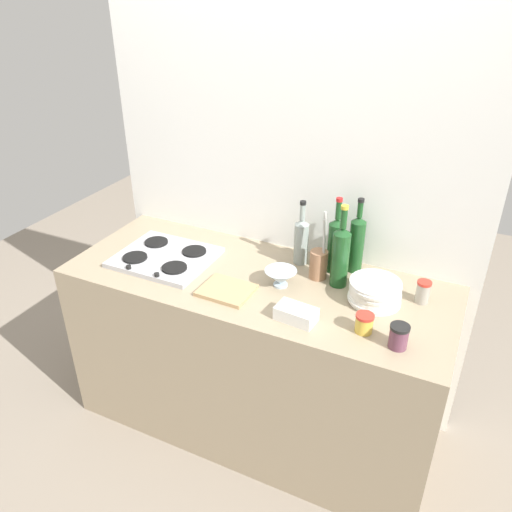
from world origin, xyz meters
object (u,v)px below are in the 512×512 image
(wine_bottle_leftmost, at_px, (301,240))
(mixing_bowl, at_px, (281,277))
(wine_bottle_mid_left, at_px, (357,243))
(condiment_jar_rear, at_px, (423,292))
(cutting_board, at_px, (227,290))
(plate_stack, at_px, (375,292))
(butter_dish, at_px, (296,314))
(stovetop_hob, at_px, (165,257))
(condiment_jar_front, at_px, (399,336))
(wine_bottle_rightmost, at_px, (340,255))
(condiment_jar_spare, at_px, (364,323))
(wine_bottle_mid_right, at_px, (336,244))
(utensil_crock, at_px, (319,263))

(wine_bottle_leftmost, relative_size, mixing_bowl, 2.22)
(wine_bottle_leftmost, distance_m, wine_bottle_mid_left, 0.26)
(mixing_bowl, relative_size, condiment_jar_rear, 1.42)
(wine_bottle_leftmost, bearing_deg, wine_bottle_mid_left, 9.03)
(wine_bottle_mid_left, height_order, cutting_board, wine_bottle_mid_left)
(plate_stack, bearing_deg, butter_dish, -133.33)
(stovetop_hob, relative_size, cutting_board, 2.00)
(mixing_bowl, height_order, condiment_jar_front, condiment_jar_front)
(condiment_jar_front, bearing_deg, cutting_board, 175.99)
(wine_bottle_rightmost, relative_size, condiment_jar_rear, 3.82)
(condiment_jar_front, relative_size, condiment_jar_spare, 1.21)
(stovetop_hob, relative_size, wine_bottle_mid_right, 1.23)
(mixing_bowl, xyz_separation_m, cutting_board, (-0.19, -0.15, -0.03))
(cutting_board, bearing_deg, utensil_crock, 42.14)
(wine_bottle_mid_left, height_order, wine_bottle_mid_right, wine_bottle_mid_right)
(condiment_jar_front, relative_size, condiment_jar_rear, 0.95)
(butter_dish, distance_m, condiment_jar_rear, 0.56)
(stovetop_hob, xyz_separation_m, wine_bottle_rightmost, (0.83, 0.15, 0.14))
(stovetop_hob, relative_size, condiment_jar_spare, 5.68)
(stovetop_hob, distance_m, wine_bottle_rightmost, 0.86)
(butter_dish, distance_m, utensil_crock, 0.36)
(mixing_bowl, bearing_deg, wine_bottle_rightmost, 27.92)
(condiment_jar_rear, bearing_deg, wine_bottle_mid_left, 158.03)
(wine_bottle_leftmost, distance_m, mixing_bowl, 0.25)
(wine_bottle_mid_right, xyz_separation_m, utensil_crock, (-0.05, -0.09, -0.06))
(plate_stack, height_order, utensil_crock, utensil_crock)
(butter_dish, height_order, utensil_crock, utensil_crock)
(plate_stack, relative_size, cutting_board, 1.00)
(utensil_crock, bearing_deg, butter_dish, -85.23)
(condiment_jar_front, height_order, condiment_jar_rear, condiment_jar_rear)
(stovetop_hob, distance_m, condiment_jar_spare, 1.04)
(wine_bottle_mid_left, height_order, condiment_jar_front, wine_bottle_mid_left)
(condiment_jar_spare, bearing_deg, plate_stack, 93.81)
(wine_bottle_leftmost, bearing_deg, condiment_jar_front, -38.09)
(wine_bottle_leftmost, bearing_deg, condiment_jar_spare, -43.74)
(condiment_jar_front, bearing_deg, wine_bottle_rightmost, 135.76)
(plate_stack, height_order, wine_bottle_leftmost, wine_bottle_leftmost)
(wine_bottle_mid_right, xyz_separation_m, condiment_jar_spare, (0.25, -0.40, -0.10))
(stovetop_hob, bearing_deg, mixing_bowl, 2.41)
(wine_bottle_mid_right, distance_m, cutting_board, 0.55)
(wine_bottle_mid_left, relative_size, condiment_jar_front, 3.77)
(wine_bottle_mid_left, bearing_deg, condiment_jar_spare, -69.52)
(plate_stack, relative_size, condiment_jar_front, 2.34)
(cutting_board, bearing_deg, wine_bottle_leftmost, 62.84)
(wine_bottle_leftmost, distance_m, condiment_jar_spare, 0.59)
(condiment_jar_front, bearing_deg, wine_bottle_mid_right, 131.93)
(condiment_jar_front, bearing_deg, wine_bottle_leftmost, 141.91)
(stovetop_hob, distance_m, wine_bottle_leftmost, 0.67)
(condiment_jar_front, height_order, cutting_board, condiment_jar_front)
(wine_bottle_mid_left, distance_m, mixing_bowl, 0.39)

